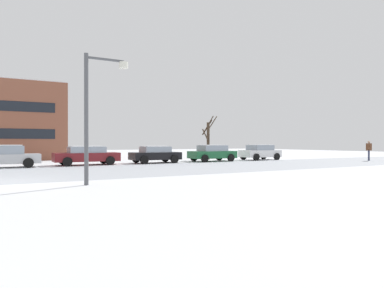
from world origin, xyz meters
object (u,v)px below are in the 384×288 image
object	(u,v)px
parked_car_white	(260,152)
pedestrian_crossing	(369,149)
street_lamp	(95,104)
parked_car_black	(155,154)
parked_car_green	(212,153)
parked_car_silver	(3,156)
parked_car_maroon	(87,155)

from	to	relation	value
parked_car_white	pedestrian_crossing	distance (m)	9.66
street_lamp	parked_car_black	xyz separation A→B (m)	(7.36, 11.88, -2.42)
parked_car_black	parked_car_green	world-z (taller)	parked_car_green
parked_car_silver	parked_car_green	bearing A→B (deg)	0.05
street_lamp	parked_car_black	world-z (taller)	street_lamp
parked_car_silver	pedestrian_crossing	xyz separation A→B (m)	(28.93, -5.89, 0.29)
parked_car_green	parked_car_maroon	bearing A→B (deg)	178.70
parked_car_maroon	parked_car_green	xyz separation A→B (m)	(10.64, -0.24, 0.02)
street_lamp	parked_car_silver	xyz separation A→B (m)	(-3.28, 11.76, -2.37)
parked_car_black	parked_car_white	distance (m)	10.64
street_lamp	pedestrian_crossing	bearing A→B (deg)	12.89
parked_car_white	pedestrian_crossing	world-z (taller)	pedestrian_crossing
street_lamp	parked_car_maroon	size ratio (longest dim) A/B	1.10
street_lamp	parked_car_white	size ratio (longest dim) A/B	1.31
parked_car_green	pedestrian_crossing	bearing A→B (deg)	-24.46
parked_car_maroon	parked_car_white	xyz separation A→B (m)	(15.96, -0.25, 0.03)
parked_car_silver	parked_car_black	world-z (taller)	parked_car_silver
pedestrian_crossing	parked_car_silver	bearing A→B (deg)	168.50
street_lamp	parked_car_green	world-z (taller)	street_lamp
street_lamp	parked_car_white	distance (m)	21.64
parked_car_silver	parked_car_green	world-z (taller)	parked_car_silver
parked_car_green	parked_car_white	xyz separation A→B (m)	(5.32, -0.01, 0.01)
parked_car_maroon	parked_car_green	world-z (taller)	parked_car_green
street_lamp	parked_car_black	distance (m)	14.18
parked_car_silver	parked_car_maroon	distance (m)	5.33
parked_car_silver	parked_car_maroon	size ratio (longest dim) A/B	0.97
street_lamp	parked_car_maroon	bearing A→B (deg)	80.35
pedestrian_crossing	parked_car_black	bearing A→B (deg)	161.83
parked_car_green	parked_car_silver	bearing A→B (deg)	-179.95
parked_car_silver	parked_car_black	bearing A→B (deg)	0.63
parked_car_maroon	parked_car_green	size ratio (longest dim) A/B	1.11
parked_car_silver	parked_car_white	xyz separation A→B (m)	(21.28, 0.00, -0.01)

